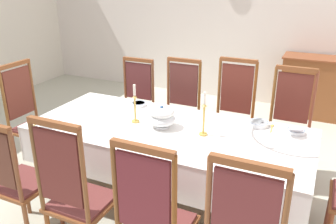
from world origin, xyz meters
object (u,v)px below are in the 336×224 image
(chair_head_west, at_px, (31,117))
(chair_north_c, at_px, (232,116))
(soup_tureen, at_px, (162,117))
(sideboard, at_px, (331,89))
(spoon_secondary, at_px, (41,121))
(chair_south_c, at_px, (154,218))
(chair_north_b, at_px, (179,109))
(chair_south_b, at_px, (75,193))
(bowl_near_left, at_px, (259,123))
(chair_north_a, at_px, (134,103))
(chair_north_d, at_px, (288,126))
(candlestick_east, at_px, (204,118))
(spoon_primary, at_px, (272,126))
(chair_south_a, at_px, (14,178))
(candlestick_west, at_px, (135,107))
(bowl_far_right, at_px, (296,131))
(bowl_near_right, at_px, (50,122))
(dining_table, at_px, (168,136))
(bowl_far_left, at_px, (139,104))

(chair_head_west, bearing_deg, chair_north_c, 115.48)
(soup_tureen, bearing_deg, sideboard, 65.10)
(spoon_secondary, bearing_deg, chair_south_c, -27.02)
(chair_north_b, bearing_deg, chair_south_b, 90.00)
(chair_south_c, distance_m, bowl_near_left, 1.39)
(chair_north_a, relative_size, chair_north_d, 0.93)
(chair_north_a, relative_size, candlestick_east, 2.87)
(chair_north_d, distance_m, spoon_primary, 0.56)
(bowl_near_left, xyz_separation_m, spoon_primary, (0.11, 0.03, -0.02))
(spoon_primary, bearing_deg, chair_north_d, 76.11)
(chair_south_a, xyz_separation_m, chair_north_b, (0.59, 1.86, 0.02))
(chair_north_b, xyz_separation_m, candlestick_west, (-0.04, -0.93, 0.33))
(soup_tureen, relative_size, bowl_far_right, 1.63)
(chair_north_b, bearing_deg, spoon_secondary, 57.09)
(chair_head_west, distance_m, bowl_near_right, 0.77)
(chair_north_a, relative_size, chair_head_west, 0.92)
(spoon_primary, bearing_deg, bowl_near_right, -160.28)
(soup_tureen, xyz_separation_m, bowl_near_right, (-0.93, -0.38, -0.07))
(chair_north_b, height_order, chair_north_d, chair_north_d)
(chair_south_b, height_order, chair_south_c, chair_south_b)
(chair_north_d, distance_m, candlestick_west, 1.59)
(dining_table, relative_size, soup_tureen, 9.96)
(soup_tureen, relative_size, sideboard, 0.17)
(dining_table, relative_size, sideboard, 1.69)
(candlestick_west, xyz_separation_m, bowl_far_left, (-0.18, 0.39, -0.12))
(chair_north_c, relative_size, spoon_primary, 6.74)
(dining_table, height_order, bowl_far_left, bowl_far_left)
(chair_north_b, distance_m, spoon_secondary, 1.54)
(bowl_far_left, bearing_deg, chair_south_a, -105.95)
(dining_table, bearing_deg, chair_north_d, 45.48)
(chair_south_b, distance_m, soup_tureen, 1.00)
(candlestick_west, bearing_deg, candlestick_east, 0.00)
(soup_tureen, xyz_separation_m, bowl_far_right, (1.09, 0.36, -0.08))
(chair_south_b, bearing_deg, soup_tureen, 76.22)
(chair_south_b, height_order, soup_tureen, chair_south_b)
(chair_north_a, relative_size, chair_north_c, 0.90)
(chair_north_b, height_order, spoon_primary, chair_north_b)
(chair_south_b, distance_m, candlestick_east, 1.16)
(chair_north_c, bearing_deg, chair_north_d, 179.84)
(bowl_far_left, relative_size, spoon_secondary, 0.84)
(chair_north_c, bearing_deg, bowl_far_right, 140.64)
(dining_table, relative_size, chair_north_b, 2.14)
(chair_head_west, bearing_deg, chair_south_b, 55.15)
(chair_head_west, distance_m, sideboard, 4.12)
(bowl_near_left, relative_size, sideboard, 0.12)
(chair_south_a, bearing_deg, chair_north_d, 45.92)
(dining_table, xyz_separation_m, candlestick_west, (-0.33, 0.00, 0.22))
(chair_south_a, height_order, chair_north_a, chair_north_a)
(candlestick_east, bearing_deg, sideboard, 71.65)
(chair_south_a, height_order, candlestick_east, candlestick_east)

